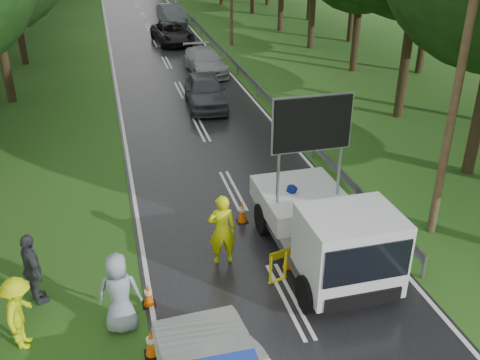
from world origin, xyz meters
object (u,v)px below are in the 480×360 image
object	(u,v)px
queue_car_first	(205,91)
queue_car_fourth	(171,14)
officer	(222,230)
work_truck	(327,230)
queue_car_second	(205,61)
barrier	(307,250)
queue_car_third	(172,33)
civilian	(292,209)

from	to	relation	value
queue_car_first	queue_car_fourth	world-z (taller)	queue_car_fourth
officer	queue_car_fourth	world-z (taller)	officer
officer	queue_car_first	xyz separation A→B (m)	(2.05, 13.08, -0.25)
work_truck	queue_car_second	size ratio (longest dim) A/B	1.14
barrier	queue_car_first	xyz separation A→B (m)	(0.00, 14.08, 0.07)
barrier	queue_car_third	xyz separation A→B (m)	(0.34, 28.49, 0.00)
barrier	queue_car_third	distance (m)	28.49
barrier	officer	distance (m)	2.31
queue_car_second	barrier	bearing A→B (deg)	-96.14
civilian	barrier	bearing A→B (deg)	-141.87
queue_car_third	officer	bearing A→B (deg)	-100.65
officer	queue_car_second	distance (m)	19.35
officer	work_truck	bearing A→B (deg)	165.03
officer	civilian	world-z (taller)	officer
officer	queue_car_first	bearing A→B (deg)	-94.97
work_truck	queue_car_second	world-z (taller)	work_truck
work_truck	queue_car_third	xyz separation A→B (m)	(-0.23, 28.38, -0.47)
civilian	queue_car_fourth	size ratio (longest dim) A/B	0.32
officer	civilian	distance (m)	2.55
civilian	queue_car_second	world-z (taller)	civilian
work_truck	barrier	distance (m)	0.74
queue_car_second	civilian	bearing A→B (deg)	-95.62
queue_car_first	barrier	bearing A→B (deg)	-86.03
barrier	queue_car_fourth	size ratio (longest dim) A/B	0.45
work_truck	queue_car_first	xyz separation A→B (m)	(-0.56, 13.98, -0.40)
barrier	queue_car_second	bearing A→B (deg)	72.46
queue_car_second	queue_car_fourth	world-z (taller)	queue_car_fourth
work_truck	queue_car_first	bearing A→B (deg)	91.70
work_truck	queue_car_fourth	distance (m)	35.83
officer	queue_car_first	distance (m)	13.25
barrier	queue_car_fourth	xyz separation A→B (m)	(1.29, 35.92, 0.10)
queue_car_second	queue_car_third	world-z (taller)	queue_car_third
barrier	work_truck	bearing A→B (deg)	-3.88
civilian	queue_car_third	distance (m)	26.49
barrier	queue_car_second	world-z (taller)	queue_car_second
barrier	civilian	world-z (taller)	civilian
work_truck	barrier	world-z (taller)	work_truck
work_truck	queue_car_second	xyz separation A→B (m)	(0.59, 19.98, -0.48)
work_truck	queue_car_first	size ratio (longest dim) A/B	1.20
barrier	queue_car_second	xyz separation A→B (m)	(1.15, 20.08, -0.02)
work_truck	officer	size ratio (longest dim) A/B	2.66
queue_car_first	queue_car_third	distance (m)	14.41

